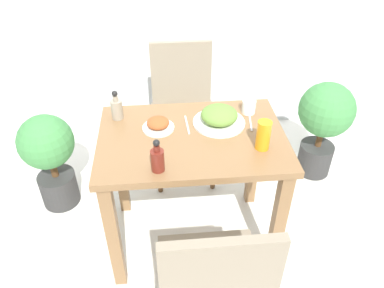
% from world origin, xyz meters
% --- Properties ---
extents(ground_plane, '(16.00, 16.00, 0.00)m').
position_xyz_m(ground_plane, '(0.00, 0.00, 0.00)').
color(ground_plane, silver).
extents(dining_table, '(0.92, 0.63, 0.74)m').
position_xyz_m(dining_table, '(0.00, 0.00, 0.60)').
color(dining_table, olive).
rests_on(dining_table, ground_plane).
extents(chair_near, '(0.42, 0.42, 0.92)m').
position_xyz_m(chair_near, '(0.02, -0.67, 0.52)').
color(chair_near, gray).
rests_on(chair_near, ground_plane).
extents(chair_far, '(0.42, 0.42, 0.92)m').
position_xyz_m(chair_far, '(0.00, 0.66, 0.52)').
color(chair_far, gray).
rests_on(chair_far, ground_plane).
extents(food_plate, '(0.27, 0.27, 0.09)m').
position_xyz_m(food_plate, '(0.15, 0.10, 0.78)').
color(food_plate, white).
rests_on(food_plate, dining_table).
extents(side_plate, '(0.16, 0.16, 0.06)m').
position_xyz_m(side_plate, '(-0.16, 0.08, 0.77)').
color(side_plate, white).
rests_on(side_plate, dining_table).
extents(drink_cup, '(0.07, 0.07, 0.07)m').
position_xyz_m(drink_cup, '(0.32, 0.19, 0.78)').
color(drink_cup, white).
rests_on(drink_cup, dining_table).
extents(juice_glass, '(0.07, 0.07, 0.14)m').
position_xyz_m(juice_glass, '(0.32, -0.13, 0.81)').
color(juice_glass, orange).
rests_on(juice_glass, dining_table).
extents(sauce_bottle, '(0.06, 0.06, 0.16)m').
position_xyz_m(sauce_bottle, '(-0.37, 0.20, 0.80)').
color(sauce_bottle, gray).
rests_on(sauce_bottle, dining_table).
extents(condiment_bottle, '(0.06, 0.06, 0.16)m').
position_xyz_m(condiment_bottle, '(-0.17, -0.24, 0.80)').
color(condiment_bottle, maroon).
rests_on(condiment_bottle, dining_table).
extents(fork_utensil, '(0.02, 0.16, 0.00)m').
position_xyz_m(fork_utensil, '(-0.02, 0.10, 0.74)').
color(fork_utensil, silver).
rests_on(fork_utensil, dining_table).
extents(spoon_utensil, '(0.03, 0.17, 0.00)m').
position_xyz_m(spoon_utensil, '(0.31, 0.10, 0.74)').
color(spoon_utensil, silver).
rests_on(spoon_utensil, dining_table).
extents(potted_plant_left, '(0.33, 0.33, 0.65)m').
position_xyz_m(potted_plant_left, '(-0.84, 0.37, 0.39)').
color(potted_plant_left, '#333333').
rests_on(potted_plant_left, ground_plane).
extents(potted_plant_right, '(0.36, 0.36, 0.70)m').
position_xyz_m(potted_plant_right, '(0.93, 0.52, 0.44)').
color(potted_plant_right, '#333333').
rests_on(potted_plant_right, ground_plane).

